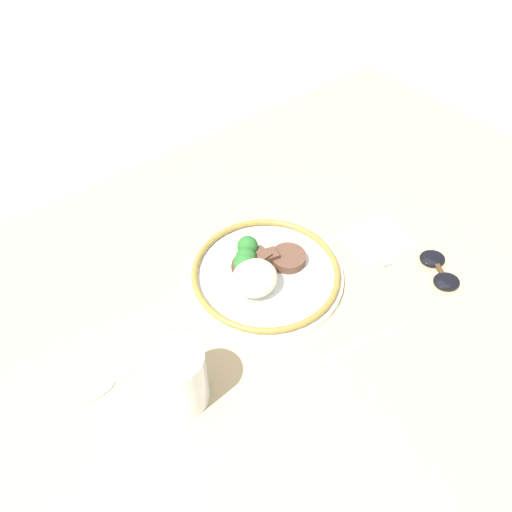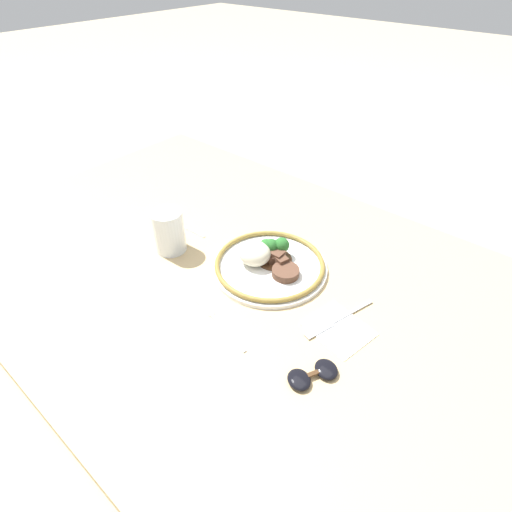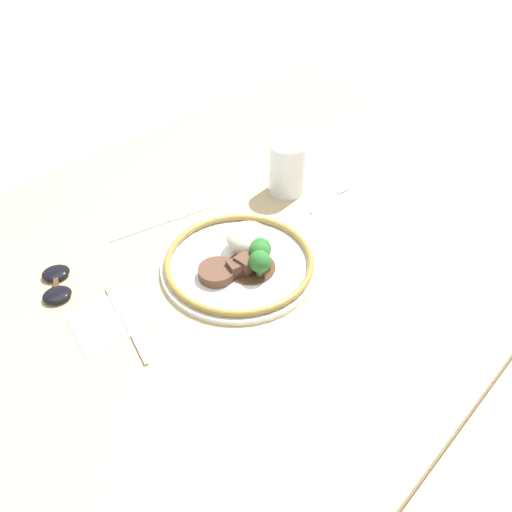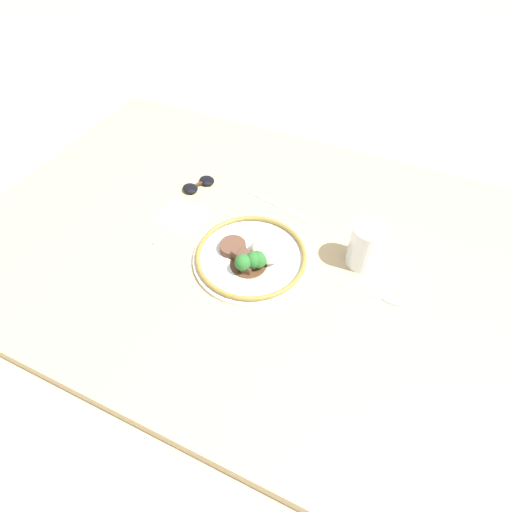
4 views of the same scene
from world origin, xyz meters
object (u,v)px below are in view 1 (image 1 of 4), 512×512
(plate, at_px, (263,272))
(juice_glass, at_px, (181,379))
(fork, at_px, (367,239))
(spoon, at_px, (111,383))
(sunglasses, at_px, (439,270))
(knife, at_px, (350,349))

(plate, distance_m, juice_glass, 0.26)
(fork, distance_m, spoon, 0.54)
(plate, distance_m, sunglasses, 0.32)
(fork, xyz_separation_m, sunglasses, (-0.04, 0.14, 0.00))
(plate, bearing_deg, juice_glass, 23.81)
(knife, height_order, spoon, spoon)
(fork, height_order, knife, fork)
(plate, height_order, spoon, plate)
(juice_glass, distance_m, fork, 0.46)
(spoon, bearing_deg, juice_glass, 128.46)
(sunglasses, bearing_deg, knife, 29.81)
(knife, bearing_deg, spoon, -16.85)
(fork, bearing_deg, sunglasses, 32.51)
(fork, relative_size, spoon, 1.23)
(juice_glass, relative_size, knife, 0.52)
(knife, height_order, sunglasses, sunglasses)
(knife, bearing_deg, sunglasses, -164.23)
(juice_glass, bearing_deg, sunglasses, 170.34)
(knife, distance_m, spoon, 0.38)
(plate, xyz_separation_m, spoon, (0.32, 0.02, -0.02))
(spoon, bearing_deg, sunglasses, 160.58)
(fork, xyz_separation_m, spoon, (0.53, -0.03, -0.00))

